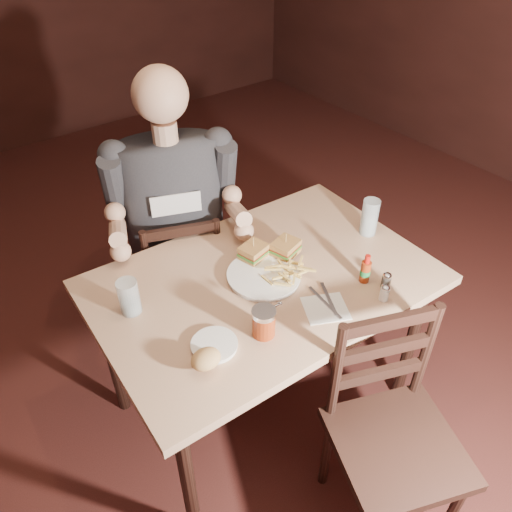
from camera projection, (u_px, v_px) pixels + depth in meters
room_shell at (241, 140)px, 1.44m from camera, size 7.00×7.00×7.00m
main_table at (264, 293)px, 1.97m from camera, size 1.33×0.92×0.77m
chair_far at (182, 275)px, 2.48m from camera, size 0.51×0.53×0.83m
chair_near at (397, 447)px, 1.71m from camera, size 0.56×0.58×0.91m
diner at (173, 190)px, 2.11m from camera, size 0.71×0.64×1.01m
dinner_plate at (264, 276)px, 1.92m from camera, size 0.29×0.29×0.02m
sandwich_left at (253, 249)px, 1.97m from camera, size 0.12×0.11×0.09m
sandwich_right at (286, 245)px, 1.99m from camera, size 0.13×0.11×0.09m
fries_pile at (287, 271)px, 1.90m from camera, size 0.25×0.18×0.04m
ketchup_dollop at (275, 252)px, 2.02m from camera, size 0.05×0.05×0.01m
glass_left at (129, 297)px, 1.74m from camera, size 0.08×0.08×0.14m
glass_right at (370, 217)px, 2.11m from camera, size 0.07×0.07×0.16m
hot_sauce at (366, 268)px, 1.87m from camera, size 0.04×0.04×0.12m
salt_shaker at (384, 293)px, 1.81m from camera, size 0.04×0.04×0.06m
pepper_shaker at (386, 281)px, 1.86m from camera, size 0.04×0.04×0.06m
syrup_dispenser at (264, 322)px, 1.67m from camera, size 0.09×0.09×0.11m
napkin at (326, 308)px, 1.79m from camera, size 0.20×0.20×0.00m
knife at (325, 303)px, 1.81m from camera, size 0.04×0.19×0.00m
fork at (328, 298)px, 1.83m from camera, size 0.09×0.16×0.01m
side_plate at (214, 346)px, 1.65m from camera, size 0.16×0.16×0.01m
bread_roll at (206, 359)px, 1.56m from camera, size 0.10×0.09×0.06m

